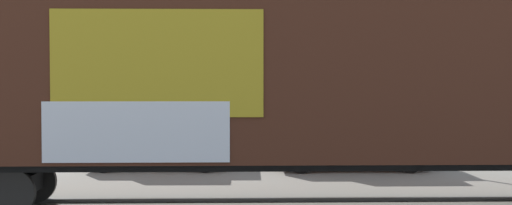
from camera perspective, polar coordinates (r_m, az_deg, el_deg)
freight_car at (r=13.37m, az=2.93°, el=2.53°), size 17.33×3.07×4.81m
flagpole at (r=24.02m, az=3.57°, el=7.44°), size 0.87×1.57×7.46m
hillside at (r=85.96m, az=0.54°, el=4.34°), size 140.22×39.98×17.58m
parked_car_white at (r=19.70m, az=-8.58°, el=-3.11°), size 4.22×1.94×1.76m
parked_car_black at (r=19.53m, az=8.11°, el=-3.10°), size 4.53×1.92×1.77m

